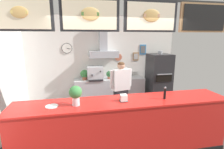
# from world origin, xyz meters

# --- Properties ---
(ground_plane) EXTENTS (5.97, 5.97, 0.00)m
(ground_plane) POSITION_xyz_m (0.00, 0.00, 0.00)
(ground_plane) COLOR #3F3A38
(back_wall_assembly) EXTENTS (4.86, 2.59, 2.83)m
(back_wall_assembly) POSITION_xyz_m (-0.00, 2.29, 1.52)
(back_wall_assembly) COLOR gray
(back_wall_assembly) RESTS_ON ground_plane
(service_counter) EXTENTS (3.92, 0.68, 1.04)m
(service_counter) POSITION_xyz_m (0.00, -0.24, 0.52)
(service_counter) COLOR red
(service_counter) RESTS_ON ground_plane
(back_prep_counter) EXTENTS (2.20, 0.52, 0.88)m
(back_prep_counter) POSITION_xyz_m (0.16, 2.09, 0.44)
(back_prep_counter) COLOR #B7BABF
(back_prep_counter) RESTS_ON ground_plane
(pizza_oven) EXTENTS (0.66, 0.72, 1.75)m
(pizza_oven) POSITION_xyz_m (1.71, 1.84, 0.83)
(pizza_oven) COLOR #232326
(pizza_oven) RESTS_ON ground_plane
(shop_worker) EXTENTS (0.59, 0.31, 1.56)m
(shop_worker) POSITION_xyz_m (0.27, 1.05, 0.83)
(shop_worker) COLOR #232328
(shop_worker) RESTS_ON ground_plane
(espresso_machine) EXTENTS (0.48, 0.46, 0.40)m
(espresso_machine) POSITION_xyz_m (-0.30, 2.06, 1.08)
(espresso_machine) COLOR silver
(espresso_machine) RESTS_ON back_prep_counter
(potted_sage) EXTENTS (0.17, 0.17, 0.20)m
(potted_sage) POSITION_xyz_m (0.57, 2.08, 0.99)
(potted_sage) COLOR beige
(potted_sage) RESTS_ON back_prep_counter
(potted_oregano) EXTENTS (0.22, 0.22, 0.25)m
(potted_oregano) POSITION_xyz_m (0.16, 2.05, 1.02)
(potted_oregano) COLOR #9E563D
(potted_oregano) RESTS_ON back_prep_counter
(potted_basil) EXTENTS (0.26, 0.26, 0.30)m
(potted_basil) POSITION_xyz_m (-0.61, 2.06, 1.06)
(potted_basil) COLOR #9E563D
(potted_basil) RESTS_ON back_prep_counter
(condiment_plate) EXTENTS (0.20, 0.20, 0.01)m
(condiment_plate) POSITION_xyz_m (-1.24, -0.27, 1.05)
(condiment_plate) COLOR white
(condiment_plate) RESTS_ON service_counter
(basil_vase) EXTENTS (0.21, 0.21, 0.34)m
(basil_vase) POSITION_xyz_m (-0.84, -0.29, 1.23)
(basil_vase) COLOR silver
(basil_vase) RESTS_ON service_counter
(napkin_holder) EXTENTS (0.15, 0.14, 0.14)m
(napkin_holder) POSITION_xyz_m (-0.01, -0.26, 1.10)
(napkin_holder) COLOR #262628
(napkin_holder) RESTS_ON service_counter
(pepper_grinder) EXTENTS (0.05, 0.05, 0.24)m
(pepper_grinder) POSITION_xyz_m (0.75, -0.31, 1.16)
(pepper_grinder) COLOR black
(pepper_grinder) RESTS_ON service_counter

